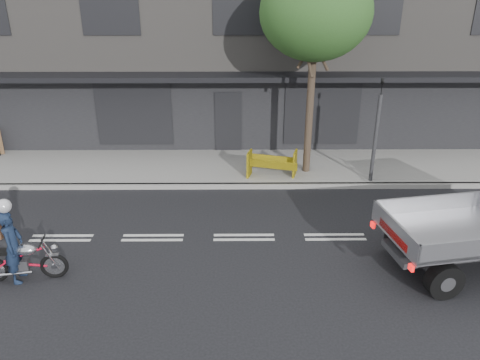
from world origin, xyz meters
The scene contains 9 objects.
ground centered at (0.00, 0.00, 0.00)m, with size 80.00×80.00×0.00m, color black.
sidewalk centered at (0.00, 4.70, 0.07)m, with size 32.00×3.20×0.15m, color gray.
kerb centered at (0.00, 3.10, 0.07)m, with size 32.00×0.20×0.15m, color gray.
building_main centered at (0.00, 11.30, 4.00)m, with size 26.00×10.00×8.00m, color slate.
street_tree centered at (2.20, 4.20, 5.28)m, with size 3.40×3.40×6.74m.
traffic_light_pole centered at (4.20, 3.35, 1.65)m, with size 0.12×0.12×3.50m.
motorcycle centered at (-4.97, -1.79, 0.51)m, with size 1.92×0.56×0.99m.
rider centered at (-5.12, -1.79, 0.86)m, with size 0.63×0.41×1.72m, color #15233C.
construction_barrier centered at (0.99, 3.54, 0.60)m, with size 1.62×0.65×0.91m, color yellow, non-canonical shape.
Camera 1 is at (-0.18, -10.64, 6.36)m, focal length 35.00 mm.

